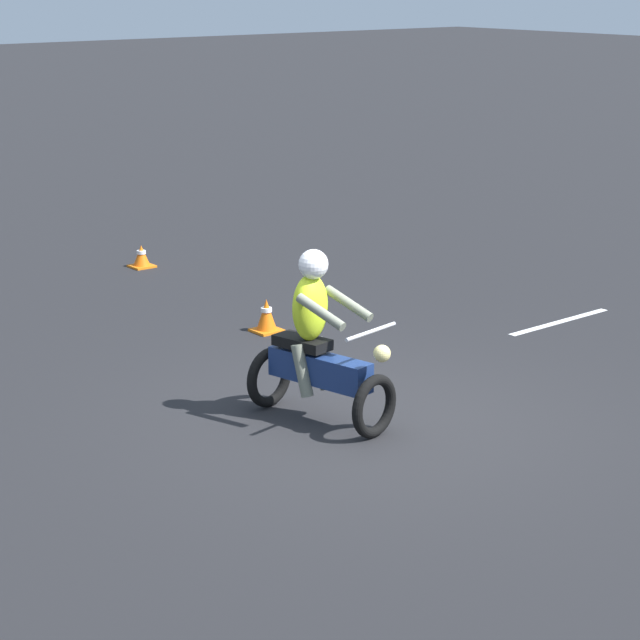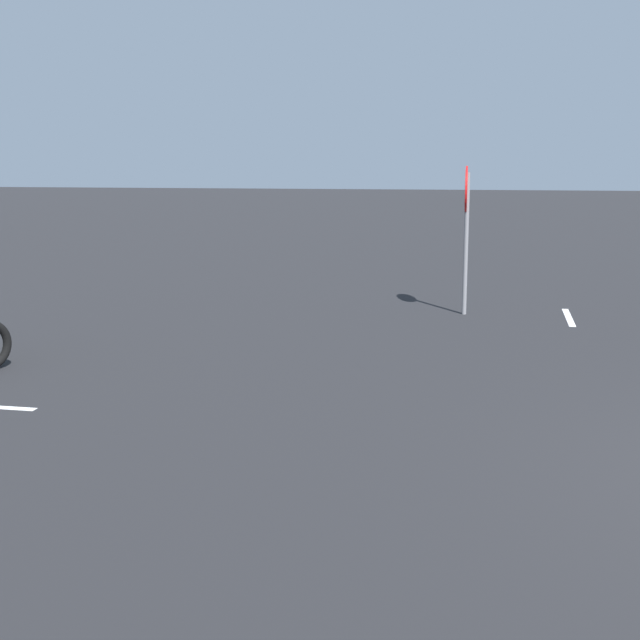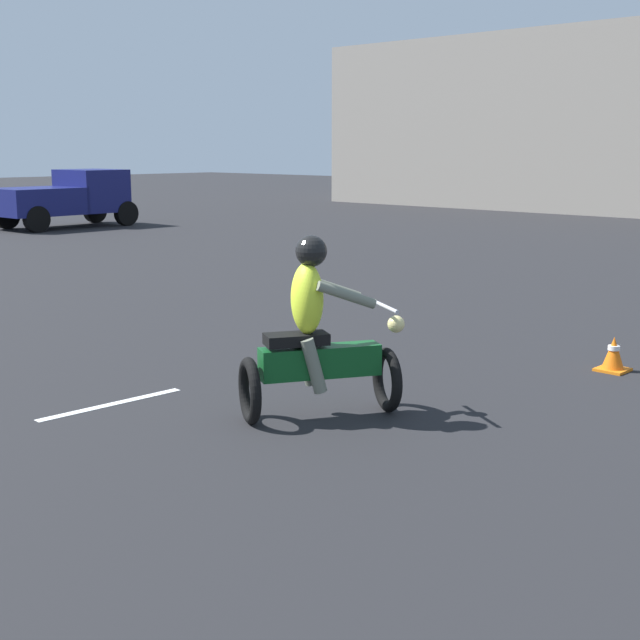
# 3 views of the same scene
# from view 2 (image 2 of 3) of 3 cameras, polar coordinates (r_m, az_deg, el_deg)

# --- Properties ---
(stop_sign) EXTENTS (0.70, 0.08, 2.30)m
(stop_sign) POSITION_cam_2_polar(r_m,az_deg,el_deg) (13.99, 9.33, 6.98)
(stop_sign) COLOR slate
(stop_sign) RESTS_ON ground
(lane_stripe_e) EXTENTS (1.55, 0.14, 0.01)m
(lane_stripe_e) POSITION_cam_2_polar(r_m,az_deg,el_deg) (14.23, 15.63, 0.17)
(lane_stripe_e) COLOR silver
(lane_stripe_e) RESTS_ON ground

